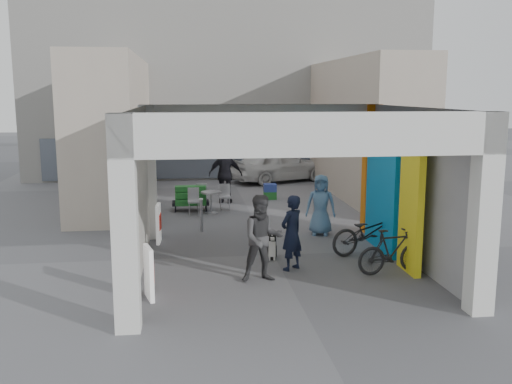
{
  "coord_description": "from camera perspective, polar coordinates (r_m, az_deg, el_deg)",
  "views": [
    {
      "loc": [
        -2.03,
        -12.93,
        3.8
      ],
      "look_at": [
        -0.29,
        1.0,
        1.35
      ],
      "focal_mm": 40.0,
      "sensor_mm": 36.0,
      "label": 1
    }
  ],
  "objects": [
    {
      "name": "advert_board_near",
      "position": [
        10.88,
        -10.64,
        -7.92
      ],
      "size": [
        0.22,
        0.55,
        1.0
      ],
      "rotation": [
        0.0,
        0.0,
        0.26
      ],
      "color": "white",
      "rests_on": "ground"
    },
    {
      "name": "bollard_center",
      "position": [
        15.98,
        0.5,
        -2.09
      ],
      "size": [
        0.09,
        0.09,
        0.97
      ],
      "primitive_type": "cylinder",
      "color": "gray",
      "rests_on": "ground"
    },
    {
      "name": "produce_stand",
      "position": [
        18.74,
        -6.55,
        -0.9
      ],
      "size": [
        1.2,
        0.65,
        0.79
      ],
      "rotation": [
        0.0,
        0.0,
        -0.06
      ],
      "color": "black",
      "rests_on": "ground"
    },
    {
      "name": "man_with_dog",
      "position": [
        12.34,
        3.58,
        -4.09
      ],
      "size": [
        0.71,
        0.68,
        1.65
      ],
      "primitive_type": "imported",
      "rotation": [
        0.0,
        0.0,
        3.82
      ],
      "color": "black",
      "rests_on": "ground"
    },
    {
      "name": "bicycle_front",
      "position": [
        13.87,
        11.2,
        -3.98
      ],
      "size": [
        2.09,
        1.19,
        1.04
      ],
      "primitive_type": "imported",
      "rotation": [
        0.0,
        0.0,
        1.84
      ],
      "color": "black",
      "rests_on": "ground"
    },
    {
      "name": "arcade_canopy",
      "position": [
        12.47,
        4.84,
        2.95
      ],
      "size": [
        6.4,
        6.45,
        6.4
      ],
      "color": "silver",
      "rests_on": "ground"
    },
    {
      "name": "plaza_bldg_left",
      "position": [
        20.62,
        -14.05,
        5.99
      ],
      "size": [
        2.0,
        9.0,
        5.0
      ],
      "primitive_type": "cube",
      "color": "#ADA08F",
      "rests_on": "ground"
    },
    {
      "name": "bollard_right",
      "position": [
        16.1,
        5.91,
        -2.28
      ],
      "size": [
        0.09,
        0.09,
        0.84
      ],
      "primitive_type": "cylinder",
      "color": "gray",
      "rests_on": "ground"
    },
    {
      "name": "ground",
      "position": [
        13.63,
        1.75,
        -6.31
      ],
      "size": [
        90.0,
        90.0,
        0.0
      ],
      "primitive_type": "plane",
      "color": "#5C5B61",
      "rests_on": "ground"
    },
    {
      "name": "man_crates",
      "position": [
        19.78,
        -3.07,
        1.76
      ],
      "size": [
        1.26,
        0.74,
        2.01
      ],
      "primitive_type": "imported",
      "rotation": [
        0.0,
        0.0,
        2.91
      ],
      "color": "black",
      "rests_on": "ground"
    },
    {
      "name": "plaza_bldg_right",
      "position": [
        21.48,
        10.66,
        6.26
      ],
      "size": [
        2.0,
        9.0,
        5.0
      ],
      "primitive_type": "cube",
      "color": "#ADA08F",
      "rests_on": "ground"
    },
    {
      "name": "advert_board_far",
      "position": [
        14.81,
        -9.71,
        -3.11
      ],
      "size": [
        0.13,
        0.55,
        1.0
      ],
      "rotation": [
        0.0,
        0.0,
        -0.05
      ],
      "color": "white",
      "rests_on": "ground"
    },
    {
      "name": "cafe_set",
      "position": [
        18.5,
        -4.87,
        -1.05
      ],
      "size": [
        1.39,
        1.12,
        0.84
      ],
      "rotation": [
        0.0,
        0.0,
        -0.01
      ],
      "color": "#A09FA4",
      "rests_on": "ground"
    },
    {
      "name": "white_van",
      "position": [
        24.66,
        2.36,
        2.75
      ],
      "size": [
        4.65,
        3.23,
        1.47
      ],
      "primitive_type": "imported",
      "rotation": [
        0.0,
        0.0,
        1.95
      ],
      "color": "silver",
      "rests_on": "ground"
    },
    {
      "name": "bollard_left",
      "position": [
        15.87,
        -5.5,
        -2.33
      ],
      "size": [
        0.09,
        0.09,
        0.91
      ],
      "primitive_type": "cylinder",
      "color": "gray",
      "rests_on": "ground"
    },
    {
      "name": "far_building",
      "position": [
        27.0,
        -2.84,
        10.29
      ],
      "size": [
        18.0,
        4.08,
        8.0
      ],
      "color": "white",
      "rests_on": "ground"
    },
    {
      "name": "bicycle_rear",
      "position": [
        12.49,
        13.52,
        -5.78
      ],
      "size": [
        1.67,
        0.72,
        0.97
      ],
      "primitive_type": "imported",
      "rotation": [
        0.0,
        0.0,
        1.74
      ],
      "color": "black",
      "rests_on": "ground"
    },
    {
      "name": "crate_stack",
      "position": [
        20.6,
        1.41,
        0.05
      ],
      "size": [
        0.46,
        0.37,
        0.56
      ],
      "rotation": [
        0.0,
        0.0,
        -0.04
      ],
      "color": "#1B5F23",
      "rests_on": "ground"
    },
    {
      "name": "man_back_turned",
      "position": [
        11.58,
        0.68,
        -4.66
      ],
      "size": [
        0.92,
        0.74,
        1.79
      ],
      "primitive_type": "imported",
      "rotation": [
        0.0,
        0.0,
        0.08
      ],
      "color": "#3A3A3C",
      "rests_on": "ground"
    },
    {
      "name": "man_elderly",
      "position": [
        15.46,
        6.49,
        -1.28
      ],
      "size": [
        0.92,
        0.73,
        1.64
      ],
      "primitive_type": "imported",
      "rotation": [
        0.0,
        0.0,
        -0.29
      ],
      "color": "#537AA2",
      "rests_on": "ground"
    },
    {
      "name": "border_collie",
      "position": [
        13.24,
        1.52,
        -5.56
      ],
      "size": [
        0.26,
        0.5,
        0.69
      ],
      "rotation": [
        0.0,
        0.0,
        -0.28
      ],
      "color": "black",
      "rests_on": "ground"
    }
  ]
}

